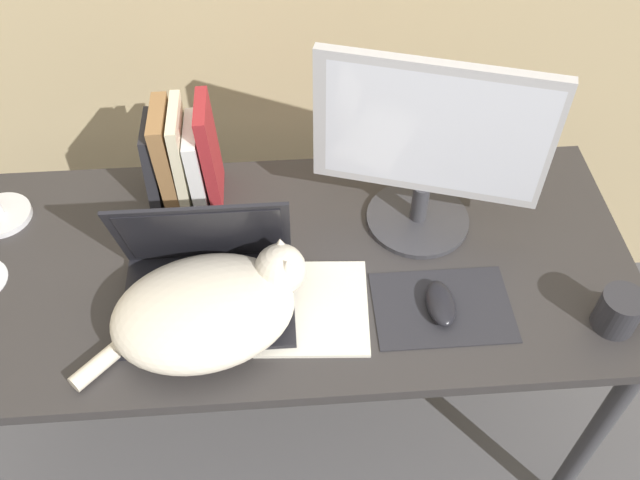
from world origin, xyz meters
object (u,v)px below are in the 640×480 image
external_monitor (429,147)px  laptop (207,281)px  cat (210,308)px  computer_mouse (440,303)px  notepad (312,307)px  mug (620,311)px  book_row (182,157)px

external_monitor → laptop: bearing=-158.9°
cat → computer_mouse: bearing=1.4°
external_monitor → computer_mouse: size_ratio=4.10×
notepad → external_monitor: bearing=41.6°
computer_mouse → notepad: (-0.25, 0.02, -0.01)m
computer_mouse → external_monitor: bearing=91.0°
notepad → mug: size_ratio=1.99×
computer_mouse → mug: size_ratio=0.91×
laptop → external_monitor: size_ratio=0.75×
notepad → mug: bearing=-7.6°
cat → notepad: bearing=8.7°
cat → notepad: 0.20m
external_monitor → mug: 0.47m
cat → notepad: (0.19, 0.03, -0.06)m
computer_mouse → notepad: bearing=175.8°
laptop → book_row: bearing=101.1°
laptop → notepad: (0.20, -0.05, -0.04)m
external_monitor → book_row: bearing=166.4°
cat → mug: (0.77, -0.05, -0.02)m
mug → laptop: bearing=171.0°
laptop → computer_mouse: (0.45, -0.06, -0.03)m
external_monitor → mug: bearing=-41.7°
computer_mouse → notepad: computer_mouse is taller
cat → computer_mouse: 0.44m
laptop → cat: size_ratio=0.76×
notepad → book_row: bearing=127.2°
book_row → cat: bearing=-79.7°
notepad → computer_mouse: bearing=-4.2°
laptop → book_row: book_row is taller
laptop → book_row: size_ratio=1.36×
external_monitor → mug: size_ratio=3.73×
computer_mouse → mug: mug is taller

